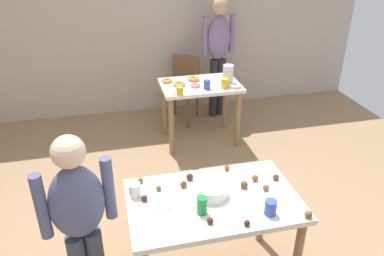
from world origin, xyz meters
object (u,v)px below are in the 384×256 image
Objects in this scene: dining_table_near at (213,211)px; pitcher_far at (228,75)px; chair_far_table at (183,85)px; person_girl_near at (80,220)px; person_adult_far at (218,48)px; dining_table_far at (200,95)px; soda_can at (202,205)px; mixing_bowl at (212,191)px.

dining_table_near is 5.10× the size of pitcher_far.
person_girl_near reaches higher than chair_far_table.
person_girl_near is at bearing -113.49° from chair_far_table.
person_girl_near is at bearing -127.37° from pitcher_far.
person_adult_far is at bearing 82.12° from pitcher_far.
dining_table_far is 0.86m from person_adult_far.
person_girl_near reaches higher than soda_can.
mixing_bowl reaches higher than dining_table_near.
soda_can is at bearing -124.01° from mixing_bowl.
chair_far_table is at bearing 117.57° from pitcher_far.
mixing_bowl is at bearing 8.56° from person_girl_near.
person_adult_far is (0.86, 2.75, 0.33)m from dining_table_near.
dining_table_far is at bearing 75.85° from soda_can.
dining_table_near is at bearing -85.31° from mixing_bowl.
person_girl_near reaches higher than pitcher_far.
soda_can is 0.54× the size of pitcher_far.
soda_can is at bearing -112.12° from pitcher_far.
dining_table_far is (0.45, 2.09, -0.03)m from dining_table_near.
dining_table_far is at bearing 77.65° from mixing_bowl.
pitcher_far reaches higher than mixing_bowl.
mixing_bowl is (0.85, 0.13, -0.03)m from person_girl_near.
pitcher_far is (-0.10, -0.74, -0.11)m from person_adult_far.
person_girl_near is at bearing -120.77° from dining_table_far.
pitcher_far is at bearing -12.52° from dining_table_far.
person_girl_near reaches higher than dining_table_near.
chair_far_table is 7.13× the size of soda_can.
chair_far_table is 3.11m from person_girl_near.
pitcher_far reaches higher than dining_table_far.
pitcher_far is at bearing -97.88° from person_adult_far.
mixing_bowl is at bearing -102.35° from dining_table_far.
dining_table_far is 0.41m from pitcher_far.
dining_table_far is 7.52× the size of soda_can.
person_girl_near is (-1.23, -2.83, 0.32)m from chair_far_table.
dining_table_far is at bearing -84.30° from chair_far_table.
soda_can reaches higher than dining_table_far.
mixing_bowl is at bearing -107.64° from person_adult_far.
person_girl_near is 6.16× the size of pitcher_far.
pitcher_far is at bearing 69.38° from dining_table_near.
chair_far_table is at bearing 95.70° from dining_table_far.
mixing_bowl is at bearing -111.05° from pitcher_far.
dining_table_far is 0.57× the size of person_adult_far.
dining_table_near is at bearing -110.62° from pitcher_far.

